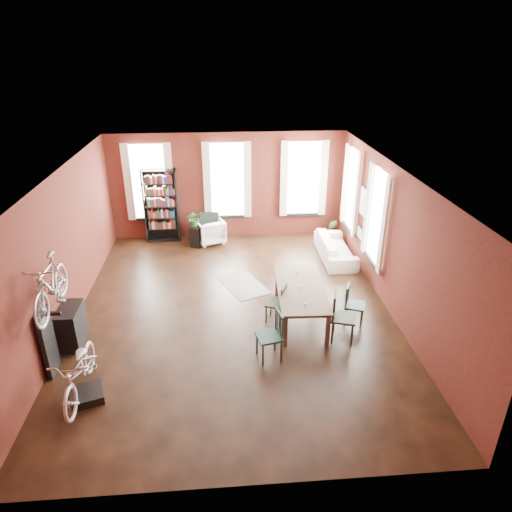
{
  "coord_description": "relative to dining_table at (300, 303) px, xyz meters",
  "views": [
    {
      "loc": [
        -0.21,
        -8.83,
        5.56
      ],
      "look_at": [
        0.55,
        0.6,
        1.09
      ],
      "focal_mm": 32.0,
      "sensor_mm": 36.0,
      "label": 1
    }
  ],
  "objects": [
    {
      "name": "dining_chair_a",
      "position": [
        -0.83,
        -1.36,
        0.12
      ],
      "size": [
        0.55,
        0.55,
        0.99
      ],
      "primitive_type": "cube",
      "rotation": [
        0.0,
        0.0,
        -1.35
      ],
      "color": "#1A3A37",
      "rests_on": "ground"
    },
    {
      "name": "bookshelf",
      "position": [
        -3.44,
        4.67,
        0.72
      ],
      "size": [
        1.0,
        0.32,
        2.2
      ],
      "primitive_type": "cube",
      "color": "black",
      "rests_on": "ground"
    },
    {
      "name": "plant_on_stand",
      "position": [
        -2.44,
        4.14,
        0.44
      ],
      "size": [
        0.64,
        0.67,
        0.41
      ],
      "primitive_type": "imported",
      "rotation": [
        0.0,
        0.0,
        0.38
      ],
      "color": "#245120",
      "rests_on": "plant_stand"
    },
    {
      "name": "striped_rug",
      "position": [
        -1.16,
        1.56,
        -0.37
      ],
      "size": [
        1.34,
        1.59,
        0.01
      ],
      "primitive_type": "cube",
      "rotation": [
        0.0,
        0.0,
        0.42
      ],
      "color": "black",
      "rests_on": "ground"
    },
    {
      "name": "dining_chair_b",
      "position": [
        -0.55,
        -0.07,
        0.06
      ],
      "size": [
        0.53,
        0.53,
        0.87
      ],
      "primitive_type": "cube",
      "rotation": [
        0.0,
        0.0,
        -1.99
      ],
      "color": "black",
      "rests_on": "ground"
    },
    {
      "name": "room",
      "position": [
        -1.19,
        0.98,
        1.76
      ],
      "size": [
        9.0,
        9.04,
        3.22
      ],
      "color": "black",
      "rests_on": "ground"
    },
    {
      "name": "cream_sofa",
      "position": [
        1.51,
        2.97,
        0.03
      ],
      "size": [
        0.61,
        2.08,
        0.81
      ],
      "primitive_type": "imported",
      "rotation": [
        0.0,
        0.0,
        1.57
      ],
      "color": "beige",
      "rests_on": "ground"
    },
    {
      "name": "dining_chair_d",
      "position": [
        1.13,
        -0.3,
        0.07
      ],
      "size": [
        0.54,
        0.54,
        0.9
      ],
      "primitive_type": "cube",
      "rotation": [
        0.0,
        0.0,
        1.18
      ],
      "color": "#1C3D3D",
      "rests_on": "ground"
    },
    {
      "name": "plant_stand",
      "position": [
        -2.41,
        4.11,
        -0.07
      ],
      "size": [
        0.4,
        0.4,
        0.61
      ],
      "primitive_type": "cube",
      "rotation": [
        0.0,
        0.0,
        -0.4
      ],
      "color": "black",
      "rests_on": "ground"
    },
    {
      "name": "white_armchair",
      "position": [
        -2.01,
        4.36,
        0.02
      ],
      "size": [
        0.98,
        0.95,
        0.8
      ],
      "primitive_type": "imported",
      "rotation": [
        0.0,
        0.0,
        3.49
      ],
      "color": "silver",
      "rests_on": "ground"
    },
    {
      "name": "dining_chair_c",
      "position": [
        0.74,
        -0.86,
        0.14
      ],
      "size": [
        0.6,
        0.6,
        1.04
      ],
      "primitive_type": "cube",
      "rotation": [
        0.0,
        0.0,
        1.26
      ],
      "color": "black",
      "rests_on": "ground"
    },
    {
      "name": "console_table",
      "position": [
        -4.72,
        -0.53,
        0.02
      ],
      "size": [
        0.4,
        0.8,
        0.8
      ],
      "primitive_type": "cube",
      "color": "black",
      "rests_on": "ground"
    },
    {
      "name": "plant_small",
      "position": [
        1.26,
        0.73,
        -0.31
      ],
      "size": [
        0.41,
        0.41,
        0.14
      ],
      "primitive_type": "imported",
      "rotation": [
        0.0,
        0.0,
        0.79
      ],
      "color": "#295923",
      "rests_on": "ground"
    },
    {
      "name": "dining_table",
      "position": [
        0.0,
        0.0,
        0.0
      ],
      "size": [
        1.1,
        2.26,
        0.76
      ],
      "primitive_type": "cube",
      "rotation": [
        0.0,
        0.0,
        -0.04
      ],
      "color": "brown",
      "rests_on": "ground"
    },
    {
      "name": "plant_by_sofa",
      "position": [
        1.68,
        4.27,
        -0.23
      ],
      "size": [
        0.51,
        0.74,
        0.3
      ],
      "primitive_type": "imported",
      "rotation": [
        0.0,
        0.0,
        -0.23
      ],
      "color": "#336126",
      "rests_on": "ground"
    },
    {
      "name": "bike_wall_rack",
      "position": [
        -4.84,
        -1.43,
        0.27
      ],
      "size": [
        0.16,
        0.6,
        1.3
      ],
      "primitive_type": "cube",
      "color": "black",
      "rests_on": "ground"
    },
    {
      "name": "bike_trainer",
      "position": [
        -4.05,
        -2.22,
        -0.3
      ],
      "size": [
        0.67,
        0.67,
        0.15
      ],
      "primitive_type": "cube",
      "rotation": [
        0.0,
        0.0,
        0.32
      ],
      "color": "black",
      "rests_on": "ground"
    },
    {
      "name": "bicycle_hung",
      "position": [
        -4.59,
        -1.43,
        1.75
      ],
      "size": [
        0.47,
        1.0,
        1.66
      ],
      "primitive_type": "imported",
      "color": "#A5A8AD",
      "rests_on": "bike_wall_rack"
    },
    {
      "name": "bicycle_floor",
      "position": [
        -4.08,
        -2.24,
        0.64
      ],
      "size": [
        0.61,
        0.91,
        1.73
      ],
      "primitive_type": "imported",
      "rotation": [
        0.0,
        0.0,
        0.0
      ],
      "color": "beige",
      "rests_on": "bike_trainer"
    }
  ]
}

